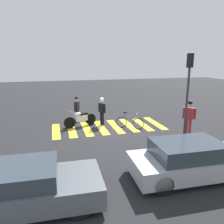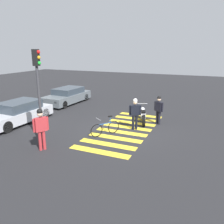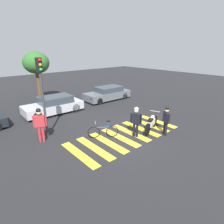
# 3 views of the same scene
# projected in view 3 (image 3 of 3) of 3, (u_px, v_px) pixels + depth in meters

# --- Properties ---
(ground_plane) EXTENTS (60.00, 60.00, 0.00)m
(ground_plane) POSITION_uv_depth(u_px,v_px,m) (125.00, 135.00, 10.83)
(ground_plane) COLOR #232326
(police_motorcycle) EXTENTS (2.06, 0.96, 1.07)m
(police_motorcycle) POSITION_uv_depth(u_px,v_px,m) (151.00, 123.00, 11.29)
(police_motorcycle) COLOR black
(police_motorcycle) RESTS_ON ground_plane
(leaning_bicycle) EXTENTS (1.47, 0.99, 1.00)m
(leaning_bicycle) POSITION_uv_depth(u_px,v_px,m) (103.00, 131.00, 10.42)
(leaning_bicycle) COLOR black
(leaning_bicycle) RESTS_ON ground_plane
(officer_on_foot) EXTENTS (0.40, 0.59, 1.74)m
(officer_on_foot) POSITION_uv_depth(u_px,v_px,m) (166.00, 119.00, 10.53)
(officer_on_foot) COLOR black
(officer_on_foot) RESTS_ON ground_plane
(officer_by_motorcycle) EXTENTS (0.39, 0.61, 1.78)m
(officer_by_motorcycle) POSITION_uv_depth(u_px,v_px,m) (136.00, 120.00, 10.31)
(officer_by_motorcycle) COLOR black
(officer_by_motorcycle) RESTS_ON ground_plane
(pedestrian_bystander) EXTENTS (0.62, 0.44, 1.91)m
(pedestrian_bystander) POSITION_uv_depth(u_px,v_px,m) (40.00, 122.00, 9.71)
(pedestrian_bystander) COLOR #B22D33
(pedestrian_bystander) RESTS_ON ground_plane
(crosswalk_stripes) EXTENTS (6.75, 2.88, 0.01)m
(crosswalk_stripes) POSITION_uv_depth(u_px,v_px,m) (125.00, 135.00, 10.83)
(crosswalk_stripes) COLOR yellow
(crosswalk_stripes) RESTS_ON ground_plane
(car_silver_sedan) EXTENTS (4.46, 1.99, 1.32)m
(car_silver_sedan) POSITION_uv_depth(u_px,v_px,m) (54.00, 105.00, 14.26)
(car_silver_sedan) COLOR black
(car_silver_sedan) RESTS_ON ground_plane
(car_grey_coupe) EXTENTS (4.57, 2.05, 1.27)m
(car_grey_coupe) POSITION_uv_depth(u_px,v_px,m) (108.00, 94.00, 17.97)
(car_grey_coupe) COLOR black
(car_grey_coupe) RESTS_ON ground_plane
(traffic_light_pole) EXTENTS (0.28, 0.35, 4.38)m
(traffic_light_pole) POSITION_uv_depth(u_px,v_px,m) (42.00, 86.00, 9.64)
(traffic_light_pole) COLOR #38383D
(traffic_light_pole) RESTS_ON ground_plane
(street_tree_mid) EXTENTS (2.23, 2.23, 4.53)m
(street_tree_mid) POSITION_uv_depth(u_px,v_px,m) (36.00, 64.00, 16.15)
(street_tree_mid) COLOR brown
(street_tree_mid) RESTS_ON ground_plane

